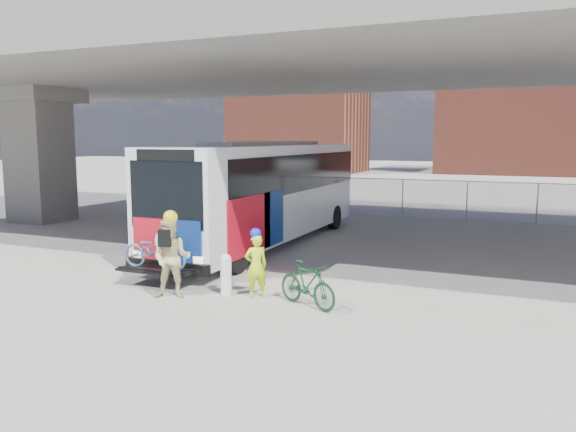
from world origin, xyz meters
The scene contains 9 objects.
ground centered at (0.00, 0.00, 0.00)m, with size 160.00×160.00×0.00m, color #9E9991.
bus centered at (-2.00, 2.93, 2.11)m, with size 2.67×12.90×3.69m.
overpass centered at (0.00, 4.00, 6.54)m, with size 40.00×16.00×7.95m.
chainlink_fence centered at (0.00, 12.00, 1.42)m, with size 30.00×0.06×30.00m.
brick_buildings centered at (1.23, 48.23, 5.42)m, with size 54.00×22.00×12.00m.
bollard centered at (0.00, -3.51, 0.55)m, with size 0.27×0.27×1.02m.
cyclist_hivis centered at (0.75, -3.38, 0.81)m, with size 0.66×0.65×1.68m.
cyclist_tan centered at (-1.05, -4.25, 1.00)m, with size 1.13×1.01×2.12m.
bike_parked centered at (2.16, -3.63, 0.52)m, with size 0.49×1.74×1.05m, color #133E20.
Camera 1 is at (6.66, -15.11, 3.78)m, focal length 35.00 mm.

